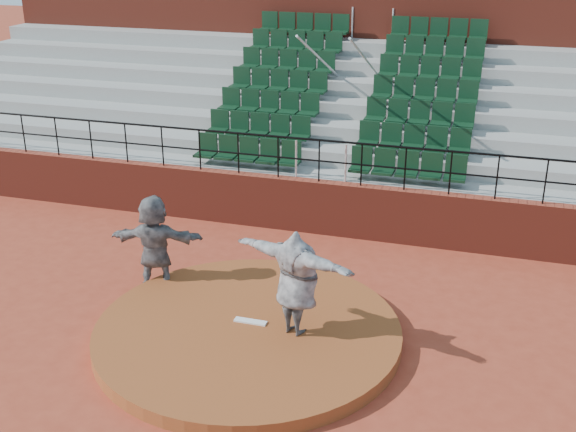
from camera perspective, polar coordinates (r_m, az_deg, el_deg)
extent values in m
plane|color=#A23B24|center=(13.21, -3.18, -9.62)|extent=(90.00, 90.00, 0.00)
cylinder|color=brown|center=(13.14, -3.19, -9.16)|extent=(5.50, 5.50, 0.25)
cube|color=white|center=(13.19, -2.98, -8.32)|extent=(0.60, 0.15, 0.03)
cube|color=maroon|center=(17.19, 2.41, 0.73)|extent=(24.00, 0.30, 1.30)
cylinder|color=black|center=(16.66, 2.50, 6.01)|extent=(24.00, 0.05, 0.05)
cylinder|color=black|center=(16.80, 2.47, 4.38)|extent=(24.00, 0.04, 0.04)
cylinder|color=black|center=(20.23, -20.17, 6.15)|extent=(0.04, 0.04, 1.00)
cylinder|color=black|center=(19.65, -17.81, 6.00)|extent=(0.04, 0.04, 1.00)
cylinder|color=black|center=(19.12, -15.31, 5.84)|extent=(0.04, 0.04, 1.00)
cylinder|color=black|center=(18.62, -12.67, 5.66)|extent=(0.04, 0.04, 1.00)
cylinder|color=black|center=(18.16, -9.90, 5.45)|extent=(0.04, 0.04, 1.00)
cylinder|color=black|center=(17.75, -6.99, 5.22)|extent=(0.04, 0.04, 1.00)
cylinder|color=black|center=(17.38, -3.95, 4.96)|extent=(0.04, 0.04, 1.00)
cylinder|color=black|center=(17.06, -0.79, 4.68)|extent=(0.04, 0.04, 1.00)
cylinder|color=black|center=(16.80, 2.47, 4.38)|extent=(0.04, 0.04, 1.00)
cylinder|color=black|center=(16.60, 5.82, 4.05)|extent=(0.04, 0.04, 1.00)
cylinder|color=black|center=(16.45, 9.24, 3.70)|extent=(0.04, 0.04, 1.00)
cylinder|color=black|center=(16.37, 12.71, 3.34)|extent=(0.04, 0.04, 1.00)
cylinder|color=black|center=(16.34, 16.20, 2.95)|extent=(0.04, 0.04, 1.00)
cylinder|color=black|center=(16.38, 19.68, 2.56)|extent=(0.04, 0.04, 1.00)
cube|color=#979792|center=(17.71, 2.88, 1.39)|extent=(24.00, 0.85, 1.30)
cube|color=#10321C|center=(17.94, -3.21, 5.07)|extent=(2.75, 0.48, 0.72)
cube|color=#10321C|center=(17.05, 9.41, 3.87)|extent=(2.75, 0.48, 0.72)
cube|color=#979792|center=(18.42, 3.54, 2.88)|extent=(24.00, 0.85, 1.70)
cube|color=#10321C|center=(18.59, -2.34, 7.00)|extent=(2.75, 0.48, 0.72)
cube|color=#10321C|center=(17.74, 9.88, 5.92)|extent=(2.75, 0.48, 0.72)
cube|color=#979792|center=(19.14, 4.15, 4.26)|extent=(24.00, 0.85, 2.10)
cube|color=#10321C|center=(19.27, -1.53, 8.79)|extent=(2.75, 0.48, 0.72)
cube|color=#10321C|center=(18.45, 10.32, 7.82)|extent=(2.75, 0.48, 0.72)
cube|color=#979792|center=(19.87, 4.71, 5.53)|extent=(24.00, 0.85, 2.50)
cube|color=#10321C|center=(19.97, -0.76, 10.46)|extent=(2.75, 0.48, 0.72)
cube|color=#10321C|center=(19.18, 10.73, 9.58)|extent=(2.75, 0.48, 0.72)
cube|color=#979792|center=(20.62, 5.24, 6.72)|extent=(24.00, 0.85, 2.90)
cube|color=#10321C|center=(20.69, -0.05, 12.01)|extent=(2.75, 0.48, 0.72)
cube|color=#10321C|center=(19.93, 11.11, 11.20)|extent=(2.75, 0.48, 0.72)
cube|color=#979792|center=(21.37, 5.74, 7.82)|extent=(24.00, 0.85, 3.30)
cube|color=#10321C|center=(21.42, 0.63, 13.46)|extent=(2.75, 0.48, 0.72)
cube|color=#10321C|center=(20.69, 11.46, 12.71)|extent=(2.75, 0.48, 0.72)
cube|color=#979792|center=(22.13, 6.20, 8.84)|extent=(24.00, 0.85, 3.70)
cube|color=#10321C|center=(22.18, 1.27, 14.81)|extent=(2.75, 0.48, 0.72)
cube|color=#10321C|center=(21.47, 11.80, 14.10)|extent=(2.75, 0.48, 0.72)
cylinder|color=silver|center=(19.49, 3.16, 11.75)|extent=(0.06, 5.97, 2.46)
cylinder|color=silver|center=(19.25, 6.70, 11.50)|extent=(0.06, 5.97, 2.46)
cube|color=maroon|center=(23.67, 7.30, 13.88)|extent=(24.00, 3.00, 7.10)
imported|color=black|center=(12.43, 0.67, -5.28)|extent=(2.46, 1.41, 1.94)
imported|color=black|center=(14.64, -10.46, -2.13)|extent=(1.95, 0.97, 2.01)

